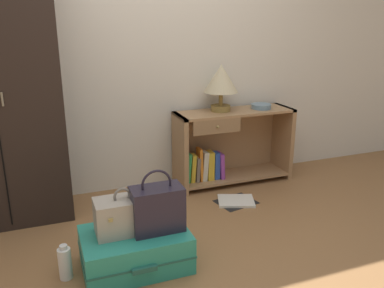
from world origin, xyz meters
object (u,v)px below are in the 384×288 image
bowl (261,106)px  open_book_on_floor (236,201)px  bookshelf (228,147)px  table_lamp (221,80)px  handbag (157,208)px  suitcase_large (135,249)px  train_case (124,215)px  bottle (65,263)px

bowl → open_book_on_floor: bearing=-136.6°
bookshelf → table_lamp: size_ratio=2.64×
table_lamp → handbag: (-0.88, -1.05, -0.56)m
suitcase_large → handbag: size_ratio=1.65×
train_case → bottle: 0.42m
table_lamp → train_case: size_ratio=1.22×
handbag → bottle: handbag is taller
bowl → table_lamp: bearing=173.7°
table_lamp → open_book_on_floor: (-0.05, -0.45, -0.92)m
bowl → open_book_on_floor: (-0.43, -0.41, -0.67)m
table_lamp → handbag: table_lamp is taller
open_book_on_floor → bowl: bearing=43.4°
suitcase_large → train_case: (-0.05, 0.03, 0.22)m
bottle → bookshelf: bearing=33.5°
suitcase_large → open_book_on_floor: suitcase_large is taller
bowl → suitcase_large: bowl is taller
bowl → bottle: bowl is taller
train_case → open_book_on_floor: size_ratio=0.94×
train_case → bottle: size_ratio=1.54×
table_lamp → bottle: size_ratio=1.89×
suitcase_large → open_book_on_floor: (0.97, 0.58, -0.11)m
suitcase_large → open_book_on_floor: bearing=31.0°
train_case → open_book_on_floor: bearing=28.4°
train_case → open_book_on_floor: 1.21m
bottle → open_book_on_floor: (1.37, 0.55, -0.09)m
bookshelf → bowl: (0.31, -0.03, 0.35)m
handbag → open_book_on_floor: 1.09m
bowl → open_book_on_floor: size_ratio=0.51×
train_case → suitcase_large: bearing=-27.2°
bottle → open_book_on_floor: 1.48m
table_lamp → suitcase_large: 1.66m
bookshelf → table_lamp: bearing=167.0°
handbag → bottle: size_ratio=1.79×
handbag → bottle: (-0.54, 0.04, -0.27)m
bookshelf → open_book_on_floor: bookshelf is taller
bookshelf → suitcase_large: (-1.09, -1.01, -0.21)m
open_book_on_floor → table_lamp: bearing=83.4°
bowl → handbag: bearing=-141.4°
table_lamp → bowl: size_ratio=2.28×
bookshelf → suitcase_large: size_ratio=1.69×
suitcase_large → bookshelf: bearing=42.9°
suitcase_large → train_case: bearing=152.8°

